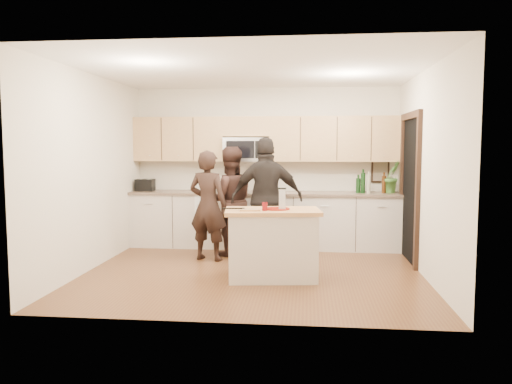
# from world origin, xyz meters

# --- Properties ---
(floor) EXTENTS (4.50, 4.50, 0.00)m
(floor) POSITION_xyz_m (0.00, 0.00, 0.00)
(floor) COLOR brown
(floor) RESTS_ON ground
(room_shell) EXTENTS (4.52, 4.02, 2.71)m
(room_shell) POSITION_xyz_m (0.00, 0.00, 1.73)
(room_shell) COLOR beige
(room_shell) RESTS_ON ground
(back_cabinetry) EXTENTS (4.50, 0.66, 0.94)m
(back_cabinetry) POSITION_xyz_m (0.00, 1.69, 0.47)
(back_cabinetry) COLOR beige
(back_cabinetry) RESTS_ON ground
(upper_cabinetry) EXTENTS (4.50, 0.33, 0.75)m
(upper_cabinetry) POSITION_xyz_m (0.03, 1.83, 1.84)
(upper_cabinetry) COLOR tan
(upper_cabinetry) RESTS_ON ground
(microwave) EXTENTS (0.76, 0.41, 0.40)m
(microwave) POSITION_xyz_m (-0.31, 1.80, 1.65)
(microwave) COLOR silver
(microwave) RESTS_ON ground
(doorway) EXTENTS (0.06, 1.25, 2.20)m
(doorway) POSITION_xyz_m (2.23, 0.90, 1.16)
(doorway) COLOR black
(doorway) RESTS_ON ground
(framed_picture) EXTENTS (0.30, 0.03, 0.38)m
(framed_picture) POSITION_xyz_m (1.95, 1.98, 1.28)
(framed_picture) COLOR black
(framed_picture) RESTS_ON ground
(dish_towel) EXTENTS (0.34, 0.60, 0.48)m
(dish_towel) POSITION_xyz_m (-0.95, 1.50, 0.80)
(dish_towel) COLOR white
(dish_towel) RESTS_ON ground
(island) EXTENTS (1.28, 0.84, 0.90)m
(island) POSITION_xyz_m (0.28, -0.33, 0.45)
(island) COLOR beige
(island) RESTS_ON ground
(red_plate) EXTENTS (0.32, 0.32, 0.02)m
(red_plate) POSITION_xyz_m (0.34, -0.32, 0.91)
(red_plate) COLOR maroon
(red_plate) RESTS_ON island
(box_grater) EXTENTS (0.10, 0.07, 0.26)m
(box_grater) POSITION_xyz_m (0.41, -0.36, 1.05)
(box_grater) COLOR silver
(box_grater) RESTS_ON red_plate
(drink_glass) EXTENTS (0.07, 0.07, 0.11)m
(drink_glass) POSITION_xyz_m (0.20, -0.46, 0.95)
(drink_glass) COLOR maroon
(drink_glass) RESTS_ON island
(cutting_board) EXTENTS (0.28, 0.22, 0.02)m
(cutting_board) POSITION_xyz_m (0.01, -0.46, 0.91)
(cutting_board) COLOR #B87B4C
(cutting_board) RESTS_ON island
(tongs) EXTENTS (0.28, 0.06, 0.02)m
(tongs) POSITION_xyz_m (-0.20, -0.47, 0.93)
(tongs) COLOR black
(tongs) RESTS_ON cutting_board
(knife) EXTENTS (0.18, 0.05, 0.01)m
(knife) POSITION_xyz_m (0.01, -0.48, 0.92)
(knife) COLOR silver
(knife) RESTS_ON cutting_board
(toaster) EXTENTS (0.30, 0.22, 0.21)m
(toaster) POSITION_xyz_m (-2.05, 1.67, 1.04)
(toaster) COLOR black
(toaster) RESTS_ON back_cabinetry
(bottle_cluster) EXTENTS (0.60, 0.23, 0.39)m
(bottle_cluster) POSITION_xyz_m (1.78, 1.67, 1.11)
(bottle_cluster) COLOR black
(bottle_cluster) RESTS_ON back_cabinetry
(orchid) EXTENTS (0.38, 0.37, 0.54)m
(orchid) POSITION_xyz_m (2.10, 1.72, 1.21)
(orchid) COLOR #3E702D
(orchid) RESTS_ON back_cabinetry
(woman_left) EXTENTS (0.68, 0.54, 1.64)m
(woman_left) POSITION_xyz_m (-0.75, 0.64, 0.82)
(woman_left) COLOR black
(woman_left) RESTS_ON ground
(woman_center) EXTENTS (1.00, 0.89, 1.70)m
(woman_center) POSITION_xyz_m (-0.49, 1.04, 0.85)
(woman_center) COLOR #311E18
(woman_center) RESTS_ON ground
(woman_right) EXTENTS (1.14, 0.65, 1.84)m
(woman_right) POSITION_xyz_m (0.12, 0.80, 0.92)
(woman_right) COLOR black
(woman_right) RESTS_ON ground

